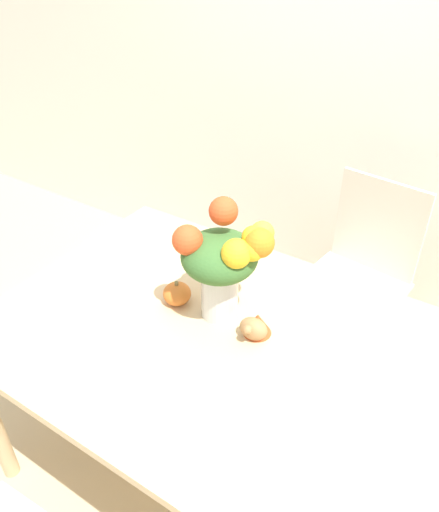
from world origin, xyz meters
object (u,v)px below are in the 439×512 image
flower_vase (223,260)px  turkey_figurine (256,326)px  pumpkin (177,294)px  dining_chair_near_window (357,278)px

flower_vase → turkey_figurine: (0.14, -0.02, -0.18)m
flower_vase → pumpkin: 0.25m
flower_vase → pumpkin: flower_vase is taller
pumpkin → dining_chair_near_window: size_ratio=0.10×
turkey_figurine → dining_chair_near_window: 0.85m
pumpkin → turkey_figurine: (0.30, 0.01, -0.00)m
pumpkin → dining_chair_near_window: bearing=64.6°
flower_vase → pumpkin: size_ratio=4.37×
turkey_figurine → dining_chair_near_window: dining_chair_near_window is taller
turkey_figurine → dining_chair_near_window: bearing=84.2°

